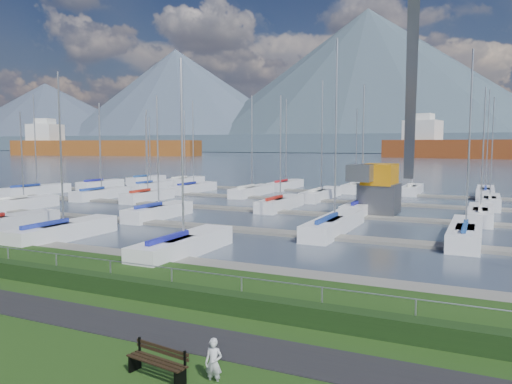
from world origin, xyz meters
The scene contains 13 objects.
path centered at (0.00, -3.00, 0.01)m, with size 160.00×2.00×0.04m, color black.
water centered at (0.00, 260.00, -0.40)m, with size 800.00×540.00×0.20m, color #3C4757.
hedge centered at (0.00, -0.40, 0.35)m, with size 80.00×0.70×0.70m, color black.
fence centered at (0.00, 0.00, 1.20)m, with size 0.04×0.04×80.00m, color #9CA0A4.
foothill centered at (0.00, 330.00, 6.00)m, with size 900.00×80.00×12.00m, color #455766.
mountains centered at (7.35, 404.62, 46.68)m, with size 1190.00×360.00×115.00m.
docks centered at (0.00, 26.00, -0.22)m, with size 90.00×41.60×0.25m.
bench_right centered at (5.39, -5.56, 0.42)m, with size 1.84×0.69×0.85m.
person centered at (6.78, -5.13, 0.63)m, with size 0.46×0.30×1.25m, color #B6B6BD.
crane centered at (4.84, 29.34, 5.33)m, with size 5.31×13.26×22.35m.
cargo_ship_west centered at (-171.04, 185.07, 3.55)m, with size 100.15×39.56×21.50m.
cargo_ship_mid centered at (16.93, 210.54, 3.52)m, with size 103.20×36.10×21.50m.
sailboat_fleet centered at (-2.54, 29.13, 5.44)m, with size 75.03×49.68×13.73m.
Camera 1 is at (12.82, -15.61, 5.98)m, focal length 35.00 mm.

